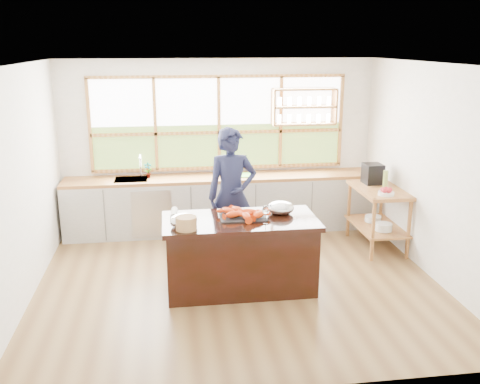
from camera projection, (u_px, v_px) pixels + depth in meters
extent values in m
plane|color=olive|center=(238.00, 281.00, 6.82)|extent=(5.00, 5.00, 0.00)
cube|color=white|center=(219.00, 144.00, 8.60)|extent=(5.00, 0.02, 2.70)
cube|color=white|center=(275.00, 247.00, 4.31)|extent=(5.00, 0.02, 2.70)
cube|color=white|center=(22.00, 186.00, 6.12)|extent=(0.02, 4.50, 2.70)
cube|color=white|center=(432.00, 172.00, 6.79)|extent=(0.02, 4.50, 2.70)
cube|color=silver|center=(238.00, 64.00, 6.09)|extent=(5.00, 4.50, 0.02)
cube|color=tan|center=(219.00, 123.00, 8.48)|extent=(4.05, 0.06, 1.50)
cube|color=white|center=(219.00, 101.00, 8.40)|extent=(3.98, 0.01, 0.75)
cube|color=#3F6122|center=(219.00, 146.00, 8.60)|extent=(3.98, 0.01, 0.70)
cube|color=tan|center=(305.00, 89.00, 8.41)|extent=(1.00, 0.28, 0.03)
cube|color=tan|center=(304.00, 107.00, 8.48)|extent=(1.00, 0.28, 0.03)
cube|color=tan|center=(303.00, 124.00, 8.56)|extent=(1.00, 0.28, 0.03)
cube|color=tan|center=(273.00, 107.00, 8.42)|extent=(0.03, 0.28, 0.55)
cube|color=tan|center=(334.00, 106.00, 8.55)|extent=(0.03, 0.28, 0.55)
cube|color=beige|center=(222.00, 205.00, 8.55)|extent=(4.90, 0.62, 0.85)
cube|color=#B5B8BC|center=(152.00, 214.00, 8.11)|extent=(0.60, 0.01, 0.72)
cube|color=#AC7C35|center=(221.00, 178.00, 8.43)|extent=(4.90, 0.62, 0.05)
cube|color=#B5B8BC|center=(131.00, 184.00, 8.26)|extent=(0.50, 0.42, 0.16)
cube|color=#AC7C35|center=(409.00, 228.00, 7.41)|extent=(0.04, 0.04, 0.90)
cube|color=#AC7C35|center=(381.00, 207.00, 8.36)|extent=(0.04, 0.04, 0.90)
cube|color=#AC7C35|center=(373.00, 230.00, 7.34)|extent=(0.04, 0.04, 0.90)
cube|color=#AC7C35|center=(349.00, 208.00, 8.29)|extent=(0.04, 0.04, 0.90)
cube|color=#AC7C35|center=(376.00, 226.00, 7.88)|extent=(0.62, 1.10, 0.03)
cube|color=#AC7C35|center=(379.00, 190.00, 7.73)|extent=(0.62, 1.10, 0.05)
cylinder|color=white|center=(384.00, 227.00, 7.63)|extent=(0.24, 0.24, 0.11)
cylinder|color=white|center=(373.00, 219.00, 8.01)|extent=(0.24, 0.24, 0.09)
cube|color=black|center=(240.00, 256.00, 6.51)|extent=(1.77, 0.82, 0.84)
cube|color=black|center=(240.00, 221.00, 6.39)|extent=(1.85, 0.90, 0.06)
imported|color=#171A36|center=(232.00, 196.00, 7.24)|extent=(0.71, 0.49, 1.86)
imported|color=slate|center=(148.00, 170.00, 8.30)|extent=(0.13, 0.09, 0.24)
cube|color=#5BAF3C|center=(239.00, 175.00, 8.46)|extent=(0.42, 0.32, 0.01)
cube|color=black|center=(373.00, 174.00, 7.95)|extent=(0.27, 0.29, 0.30)
cylinder|color=#90A949|center=(385.00, 180.00, 7.62)|extent=(0.07, 0.07, 0.28)
cylinder|color=white|center=(386.00, 194.00, 7.37)|extent=(0.22, 0.22, 0.05)
sphere|color=#B01E26|center=(390.00, 190.00, 7.36)|extent=(0.07, 0.07, 0.07)
sphere|color=#B01E26|center=(386.00, 189.00, 7.40)|extent=(0.07, 0.07, 0.07)
sphere|color=#B01E26|center=(383.00, 190.00, 7.38)|extent=(0.07, 0.07, 0.07)
sphere|color=#B01E26|center=(384.00, 191.00, 7.32)|extent=(0.07, 0.07, 0.07)
sphere|color=#B01E26|center=(389.00, 191.00, 7.31)|extent=(0.07, 0.07, 0.07)
cube|color=black|center=(243.00, 217.00, 6.44)|extent=(0.56, 0.42, 0.02)
ellipsoid|color=#EC5408|center=(234.00, 215.00, 6.36)|extent=(0.23, 0.15, 0.08)
ellipsoid|color=#EC5408|center=(249.00, 212.00, 6.45)|extent=(0.23, 0.14, 0.08)
ellipsoid|color=#EC5408|center=(259.00, 215.00, 6.35)|extent=(0.21, 0.21, 0.08)
ellipsoid|color=#EC5408|center=(237.00, 210.00, 6.53)|extent=(0.18, 0.23, 0.08)
ellipsoid|color=#EC5408|center=(246.00, 217.00, 6.29)|extent=(0.11, 0.22, 0.08)
ellipsoid|color=#EC5408|center=(229.00, 212.00, 6.48)|extent=(0.20, 0.22, 0.08)
ellipsoid|color=#B5B8BC|center=(184.00, 220.00, 6.13)|extent=(0.32, 0.32, 0.15)
ellipsoid|color=#B5B8BC|center=(281.00, 208.00, 6.58)|extent=(0.33, 0.33, 0.16)
cylinder|color=white|center=(266.00, 224.00, 6.22)|extent=(0.06, 0.06, 0.01)
cylinder|color=white|center=(266.00, 218.00, 6.20)|extent=(0.01, 0.01, 0.13)
ellipsoid|color=white|center=(266.00, 210.00, 6.17)|extent=(0.08, 0.08, 0.10)
cylinder|color=#B0864A|center=(186.00, 223.00, 6.00)|extent=(0.24, 0.24, 0.15)
cylinder|color=silver|center=(174.00, 213.00, 6.47)|extent=(0.10, 0.30, 0.08)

